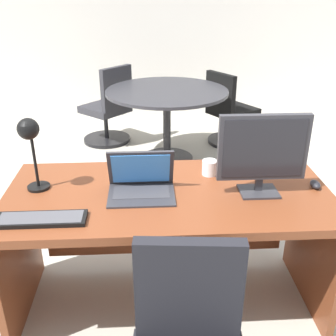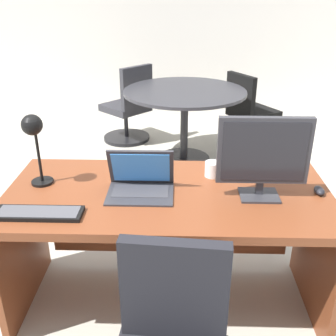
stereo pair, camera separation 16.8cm
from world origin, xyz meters
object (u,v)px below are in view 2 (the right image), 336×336
(keyboard, at_px, (39,213))
(meeting_chair_near, at_px, (249,118))
(mouse, at_px, (319,191))
(monitor, at_px, (263,154))
(laptop, at_px, (141,178))
(meeting_table, at_px, (185,108))
(meeting_chair_far, at_px, (129,111))
(coffee_mug, at_px, (213,169))
(desk, at_px, (168,219))
(desk_lamp, at_px, (34,134))

(keyboard, bearing_deg, meeting_chair_near, 62.55)
(meeting_chair_near, bearing_deg, mouse, -91.53)
(monitor, height_order, meeting_chair_near, monitor)
(laptop, distance_m, meeting_table, 2.13)
(meeting_table, distance_m, meeting_chair_far, 0.91)
(meeting_chair_far, bearing_deg, mouse, -63.73)
(monitor, height_order, mouse, monitor)
(coffee_mug, xyz_separation_m, meeting_chair_far, (-0.79, 2.52, -0.43))
(desk, height_order, meeting_chair_far, meeting_chair_far)
(meeting_chair_near, xyz_separation_m, meeting_chair_far, (-1.41, 0.13, 0.02))
(desk_lamp, bearing_deg, laptop, -4.85)
(laptop, height_order, meeting_chair_near, laptop)
(coffee_mug, xyz_separation_m, meeting_table, (-0.14, 1.92, -0.21))
(mouse, bearing_deg, monitor, -173.59)
(meeting_table, height_order, meeting_chair_near, meeting_chair_near)
(coffee_mug, bearing_deg, monitor, -46.18)
(meeting_chair_far, bearing_deg, monitor, -69.67)
(coffee_mug, bearing_deg, keyboard, -152.39)
(monitor, xyz_separation_m, mouse, (0.32, 0.04, -0.22))
(desk_lamp, bearing_deg, keyboard, -74.20)
(desk, bearing_deg, desk_lamp, 179.02)
(coffee_mug, bearing_deg, desk, -148.99)
(laptop, xyz_separation_m, meeting_chair_far, (-0.40, 2.70, -0.46))
(meeting_chair_far, bearing_deg, meeting_chair_near, -5.17)
(desk, xyz_separation_m, meeting_table, (0.11, 2.07, 0.03))
(mouse, relative_size, meeting_table, 0.07)
(monitor, height_order, keyboard, monitor)
(laptop, bearing_deg, meeting_table, 83.15)
(monitor, relative_size, coffee_mug, 4.15)
(monitor, distance_m, keyboard, 1.13)
(laptop, distance_m, desk_lamp, 0.60)
(monitor, distance_m, laptop, 0.64)
(desk_lamp, xyz_separation_m, meeting_table, (0.81, 2.06, -0.46))
(meeting_chair_near, height_order, meeting_chair_far, meeting_chair_far)
(desk_lamp, relative_size, meeting_table, 0.32)
(laptop, height_order, meeting_chair_far, laptop)
(keyboard, xyz_separation_m, mouse, (1.41, 0.25, 0.01))
(monitor, xyz_separation_m, meeting_table, (-0.37, 2.15, -0.41))
(meeting_table, distance_m, meeting_chair_near, 0.92)
(meeting_chair_near, bearing_deg, laptop, -111.39)
(desk, bearing_deg, meeting_table, 86.98)
(laptop, bearing_deg, coffee_mug, 25.23)
(mouse, bearing_deg, laptop, 179.23)
(mouse, bearing_deg, desk_lamp, 177.71)
(laptop, distance_m, keyboard, 0.54)
(monitor, relative_size, meeting_table, 0.37)
(desk, bearing_deg, coffee_mug, 31.01)
(laptop, bearing_deg, desk_lamp, 175.15)
(meeting_chair_near, bearing_deg, meeting_table, -148.06)
(meeting_chair_near, bearing_deg, monitor, -98.45)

